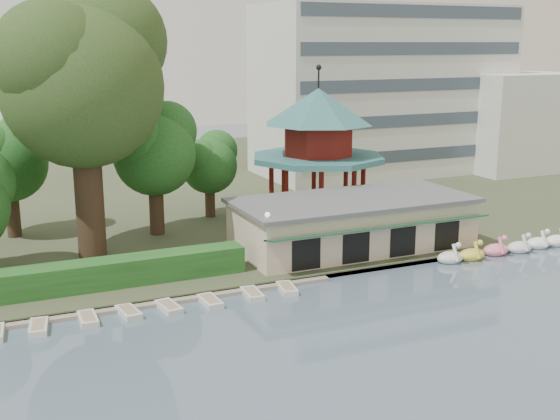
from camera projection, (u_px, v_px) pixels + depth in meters
ground_plane at (402, 406)px, 31.69m from camera, size 220.00×220.00×0.00m
shore at (139, 189)px, 77.82m from camera, size 220.00×70.00×0.40m
embankment at (257, 285)px, 47.02m from camera, size 220.00×0.60×0.30m
dock at (73, 314)px, 42.17m from camera, size 34.00×1.60×0.24m
boathouse at (353, 222)px, 54.63m from camera, size 18.60×9.39×3.90m
pavilion at (318, 140)px, 63.14m from camera, size 12.40×12.40×13.50m
office_building at (405, 95)px, 85.92m from camera, size 38.00×18.00×20.00m
hedge at (15, 285)px, 43.64m from camera, size 30.00×2.00×1.80m
lamp_post at (267, 231)px, 48.38m from camera, size 0.36×0.36×4.28m
big_tree at (83, 73)px, 49.98m from camera, size 12.78×11.91×20.08m
small_trees at (21, 175)px, 52.42m from camera, size 38.57×16.76×10.97m
swan_boats at (516, 247)px, 54.93m from camera, size 14.17×2.12×1.92m
moored_rowboats at (62, 323)px, 40.62m from camera, size 29.85×2.67×0.36m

